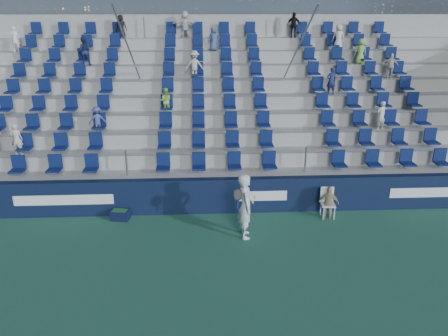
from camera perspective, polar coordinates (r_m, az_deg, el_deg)
The scene contains 7 objects.
ground at distance 12.05m, azimuth -0.28°, elevation -12.27°, with size 70.00×70.00×0.00m, color #2A634B.
sponsor_wall at distance 14.56m, azimuth -0.85°, elevation -3.61°, with size 24.00×0.32×1.20m.
grandstand at distance 18.92m, azimuth -1.46°, elevation 6.91°, with size 24.00×8.17×6.63m.
tennis_player at distance 12.89m, azimuth 2.82°, elevation -4.98°, with size 0.69×0.74×1.99m.
line_judge_chair at distance 14.68m, azimuth 13.36°, elevation -4.11°, with size 0.46×0.47×1.00m.
line_judge at distance 14.55m, azimuth 13.51°, elevation -4.42°, with size 0.65×0.27×1.11m, color tan.
ball_bin at distance 14.62m, azimuth -13.40°, elevation -5.91°, with size 0.64×0.48×0.33m.
Camera 1 is at (-0.46, -10.17, 6.45)m, focal length 35.00 mm.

